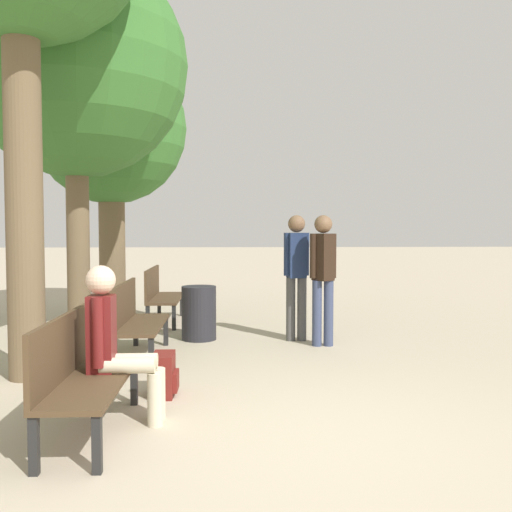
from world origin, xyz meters
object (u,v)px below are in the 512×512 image
bench_row_1 (134,316)px  trash_bin (199,313)px  bench_row_0 (78,369)px  tree_row_2 (111,131)px  person_seated (116,341)px  backpack (164,375)px  tree_row_1 (75,67)px  pedestrian_mid (296,269)px  bench_row_2 (160,292)px  pedestrian_near (323,271)px

bench_row_1 → trash_bin: bench_row_1 is taller
bench_row_0 → tree_row_2: tree_row_2 is taller
person_seated → backpack: (0.30, 0.75, -0.48)m
tree_row_1 → bench_row_0: bearing=-75.5°
backpack → trash_bin: trash_bin is taller
pedestrian_mid → bench_row_0: bearing=-120.7°
bench_row_1 → bench_row_2: 2.55m
tree_row_2 → trash_bin: bearing=-54.9°
person_seated → pedestrian_near: pedestrian_near is taller
bench_row_0 → pedestrian_mid: pedestrian_mid is taller
tree_row_1 → person_seated: 4.85m
bench_row_0 → trash_bin: (0.73, 3.65, -0.13)m
trash_bin → tree_row_2: bearing=125.1°
backpack → trash_bin: 2.68m
bench_row_2 → tree_row_1: 3.70m
bench_row_0 → person_seated: 0.38m
bench_row_2 → pedestrian_mid: (2.09, -1.59, 0.50)m
bench_row_1 → pedestrian_near: (2.40, 0.59, 0.49)m
bench_row_2 → pedestrian_near: 3.14m
bench_row_0 → trash_bin: size_ratio=2.01×
bench_row_1 → bench_row_0: bearing=-90.0°
trash_bin → bench_row_2: bearing=116.6°
bench_row_2 → trash_bin: bearing=-63.4°
pedestrian_mid → bench_row_2: bearing=142.8°
pedestrian_near → trash_bin: bearing=163.1°
bench_row_1 → pedestrian_mid: pedestrian_mid is taller
tree_row_2 → pedestrian_near: 5.01m
tree_row_2 → backpack: tree_row_2 is taller
bench_row_0 → tree_row_1: size_ratio=0.28×
bench_row_2 → pedestrian_near: (2.40, -1.96, 0.49)m
backpack → pedestrian_mid: (1.55, 2.53, 0.81)m
bench_row_1 → pedestrian_mid: size_ratio=0.87×
trash_bin → backpack: bearing=-94.0°
tree_row_1 → person_seated: (1.21, -3.50, -3.13)m
bench_row_2 → tree_row_2: tree_row_2 is taller
tree_row_1 → pedestrian_mid: 4.15m
bench_row_1 → tree_row_2: bearing=105.4°
person_seated → pedestrian_near: (2.16, 2.91, 0.32)m
bench_row_0 → person_seated: bearing=44.7°
pedestrian_near → pedestrian_mid: (-0.31, 0.37, 0.00)m
backpack → pedestrian_near: (1.86, 2.16, 0.81)m
tree_row_1 → person_seated: bearing=-71.0°
backpack → bench_row_2: bearing=97.5°
bench_row_0 → bench_row_1: size_ratio=1.00×
bench_row_2 → bench_row_1: bearing=-90.0°
backpack → pedestrian_mid: size_ratio=0.23×
tree_row_1 → pedestrian_near: bearing=-10.0°
bench_row_1 → person_seated: bearing=-84.0°
backpack → tree_row_1: bearing=118.6°
tree_row_2 → pedestrian_near: (3.37, -2.91, -2.30)m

